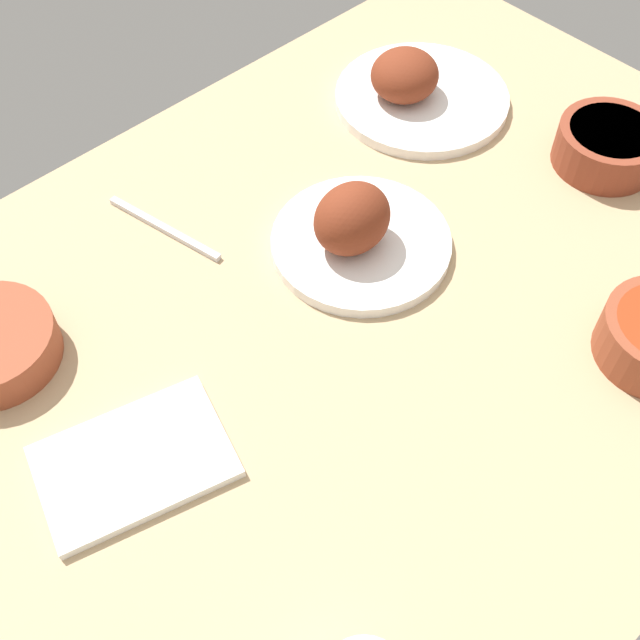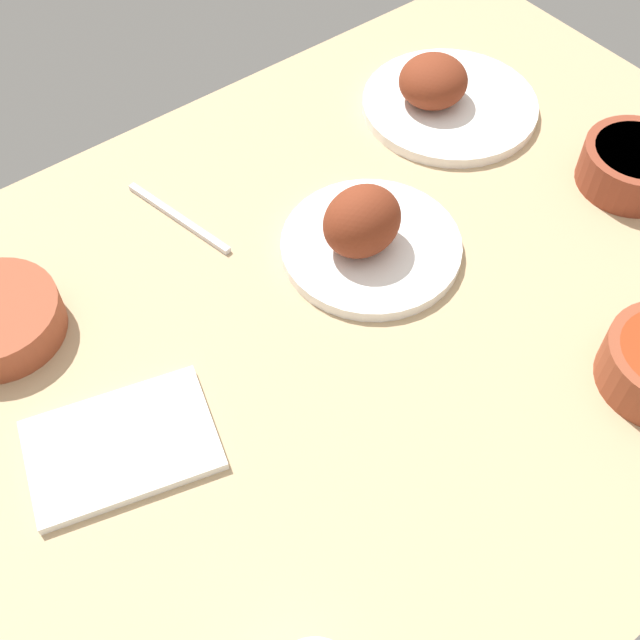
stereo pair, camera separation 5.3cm
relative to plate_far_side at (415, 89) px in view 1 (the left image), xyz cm
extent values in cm
cube|color=tan|center=(38.90, 21.05, -4.38)|extent=(140.00, 90.00, 4.00)
cylinder|color=white|center=(-0.83, 0.76, -1.58)|extent=(25.64, 25.64, 1.60)
ellipsoid|color=maroon|center=(1.28, -1.17, 2.44)|extent=(9.99, 9.74, 7.00)
cylinder|color=white|center=(26.19, 15.07, -1.58)|extent=(22.77, 22.77, 1.60)
ellipsoid|color=maroon|center=(27.49, 14.57, 3.32)|extent=(10.09, 8.52, 8.91)
cylinder|color=brown|center=(-9.46, 26.76, 0.46)|extent=(14.06, 14.06, 5.68)
cylinder|color=#D6BC70|center=(-9.46, 26.76, 2.80)|extent=(11.53, 11.53, 1.00)
cube|color=white|center=(64.76, 20.48, -1.78)|extent=(22.24, 17.86, 1.20)
cube|color=silver|center=(42.62, -4.35, -1.98)|extent=(4.70, 17.98, 0.80)
camera|label=1|loc=(76.15, 60.71, 72.49)|focal=44.39mm
camera|label=2|loc=(72.14, 64.13, 72.49)|focal=44.39mm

